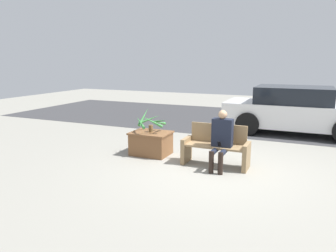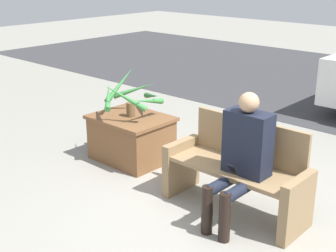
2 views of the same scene
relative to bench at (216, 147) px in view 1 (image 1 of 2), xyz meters
name	(u,v)px [view 1 (image 1 of 2)]	position (x,y,z in m)	size (l,w,h in m)	color
ground_plane	(213,170)	(0.04, -0.32, -0.41)	(30.00, 30.00, 0.00)	gray
road_surface	(258,121)	(0.04, 5.71, -0.41)	(20.00, 6.00, 0.01)	#38383A
bench	(216,147)	(0.00, 0.00, 0.00)	(1.43, 0.51, 0.89)	#8C704C
person_seated	(221,137)	(0.15, -0.18, 0.27)	(0.43, 0.62, 1.25)	black
planter_box	(151,142)	(-1.67, 0.17, -0.11)	(0.94, 0.73, 0.56)	brown
potted_plant	(151,121)	(-1.67, 0.19, 0.41)	(0.79, 0.81, 0.57)	brown
parked_car	(296,110)	(1.39, 4.10, 0.32)	(4.31, 1.98, 1.47)	silver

